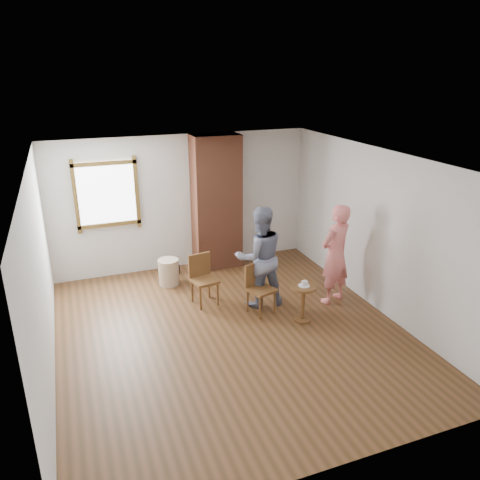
{
  "coord_description": "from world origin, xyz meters",
  "views": [
    {
      "loc": [
        -2.05,
        -5.77,
        3.77
      ],
      "look_at": [
        0.44,
        0.8,
        1.15
      ],
      "focal_mm": 35.0,
      "sensor_mm": 36.0,
      "label": 1
    }
  ],
  "objects_px": {
    "dining_chair_left": "(203,276)",
    "side_table": "(303,297)",
    "dining_chair_right": "(258,286)",
    "man": "(260,257)",
    "person_pink": "(335,254)",
    "stoneware_crock": "(169,272)"
  },
  "relations": [
    {
      "from": "stoneware_crock",
      "to": "side_table",
      "type": "distance_m",
      "value": 2.64
    },
    {
      "from": "stoneware_crock",
      "to": "dining_chair_right",
      "type": "bearing_deg",
      "value": -52.97
    },
    {
      "from": "dining_chair_right",
      "to": "side_table",
      "type": "distance_m",
      "value": 0.75
    },
    {
      "from": "stoneware_crock",
      "to": "dining_chair_left",
      "type": "distance_m",
      "value": 0.99
    },
    {
      "from": "dining_chair_left",
      "to": "person_pink",
      "type": "relative_size",
      "value": 0.5
    },
    {
      "from": "dining_chair_right",
      "to": "side_table",
      "type": "height_order",
      "value": "dining_chair_right"
    },
    {
      "from": "side_table",
      "to": "person_pink",
      "type": "height_order",
      "value": "person_pink"
    },
    {
      "from": "stoneware_crock",
      "to": "man",
      "type": "relative_size",
      "value": 0.28
    },
    {
      "from": "dining_chair_right",
      "to": "man",
      "type": "bearing_deg",
      "value": 46.3
    },
    {
      "from": "person_pink",
      "to": "stoneware_crock",
      "type": "bearing_deg",
      "value": -53.36
    },
    {
      "from": "dining_chair_right",
      "to": "side_table",
      "type": "xyz_separation_m",
      "value": [
        0.54,
        -0.52,
        -0.06
      ]
    },
    {
      "from": "dining_chair_left",
      "to": "dining_chair_right",
      "type": "height_order",
      "value": "dining_chair_left"
    },
    {
      "from": "man",
      "to": "person_pink",
      "type": "xyz_separation_m",
      "value": [
        1.21,
        -0.34,
        0.0
      ]
    },
    {
      "from": "dining_chair_right",
      "to": "man",
      "type": "xyz_separation_m",
      "value": [
        0.11,
        0.23,
        0.39
      ]
    },
    {
      "from": "stoneware_crock",
      "to": "side_table",
      "type": "bearing_deg",
      "value": -50.48
    },
    {
      "from": "dining_chair_left",
      "to": "dining_chair_right",
      "type": "bearing_deg",
      "value": -49.55
    },
    {
      "from": "dining_chair_left",
      "to": "person_pink",
      "type": "height_order",
      "value": "person_pink"
    },
    {
      "from": "dining_chair_left",
      "to": "side_table",
      "type": "xyz_separation_m",
      "value": [
        1.29,
        -1.14,
        -0.07
      ]
    },
    {
      "from": "stoneware_crock",
      "to": "dining_chair_left",
      "type": "xyz_separation_m",
      "value": [
        0.39,
        -0.89,
        0.23
      ]
    },
    {
      "from": "dining_chair_right",
      "to": "person_pink",
      "type": "relative_size",
      "value": 0.48
    },
    {
      "from": "dining_chair_left",
      "to": "man",
      "type": "relative_size",
      "value": 0.5
    },
    {
      "from": "dining_chair_left",
      "to": "man",
      "type": "bearing_deg",
      "value": -34.35
    }
  ]
}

